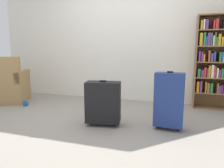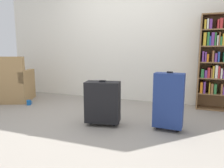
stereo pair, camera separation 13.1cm
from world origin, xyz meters
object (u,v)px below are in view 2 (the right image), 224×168
object	(u,v)px
armchair	(12,86)
mug	(29,103)
suitcase_navy_blue	(169,100)
suitcase_black	(103,102)

from	to	relation	value
armchair	mug	xyz separation A→B (m)	(0.55, -0.14, -0.27)
armchair	mug	bearing A→B (deg)	-14.50
armchair	suitcase_navy_blue	size ratio (longest dim) A/B	1.22
suitcase_black	suitcase_navy_blue	bearing A→B (deg)	7.48
armchair	suitcase_navy_blue	distance (m)	3.16
mug	suitcase_navy_blue	world-z (taller)	suitcase_navy_blue
armchair	suitcase_black	size ratio (longest dim) A/B	1.49
suitcase_navy_blue	armchair	bearing A→B (deg)	170.67
mug	suitcase_navy_blue	size ratio (longest dim) A/B	0.16
armchair	mug	size ratio (longest dim) A/B	7.72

